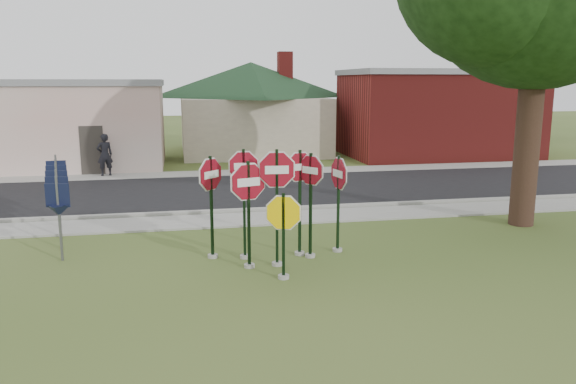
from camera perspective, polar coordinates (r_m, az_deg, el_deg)
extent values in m
plane|color=#3D531F|center=(11.77, 0.61, -9.23)|extent=(120.00, 120.00, 0.00)
cube|color=gray|center=(16.95, -3.16, -2.75)|extent=(60.00, 1.60, 0.06)
cube|color=black|center=(21.32, -4.84, 0.08)|extent=(60.00, 7.00, 0.04)
cube|color=gray|center=(25.53, -5.90, 1.92)|extent=(60.00, 1.60, 0.06)
cube|color=gray|center=(17.91, -3.61, -1.87)|extent=(60.00, 0.20, 0.14)
cylinder|color=gray|center=(12.83, -1.11, -7.30)|extent=(0.24, 0.24, 0.08)
cube|color=black|center=(12.48, -1.14, -1.69)|extent=(0.06, 0.05, 2.65)
cylinder|color=white|center=(12.31, -1.15, 2.28)|extent=(1.13, 0.10, 1.14)
cylinder|color=maroon|center=(12.31, -1.15, 2.28)|extent=(1.05, 0.10, 1.05)
cube|color=white|center=(12.31, -1.15, 2.28)|extent=(0.52, 0.05, 0.18)
cylinder|color=gray|center=(12.01, -0.45, -8.60)|extent=(0.24, 0.24, 0.08)
cube|color=black|center=(11.74, -0.46, -4.54)|extent=(0.07, 0.07, 1.85)
cylinder|color=white|center=(11.61, -0.46, -2.13)|extent=(0.99, 0.32, 1.03)
cylinder|color=#FFCE02|center=(11.61, -0.46, -2.13)|extent=(0.92, 0.30, 0.96)
cylinder|color=gray|center=(12.72, -3.94, -7.48)|extent=(0.24, 0.24, 0.08)
cube|color=black|center=(12.40, -4.01, -2.37)|extent=(0.07, 0.07, 2.41)
cylinder|color=white|center=(12.25, -4.06, 1.02)|extent=(1.11, 0.36, 1.16)
cylinder|color=maroon|center=(12.25, -4.06, 1.02)|extent=(1.03, 0.34, 1.07)
cube|color=white|center=(12.25, -4.06, 1.02)|extent=(0.51, 0.17, 0.18)
cylinder|color=gray|center=(13.42, 2.26, -6.46)|extent=(0.24, 0.24, 0.08)
cube|color=black|center=(13.11, 2.30, -1.43)|extent=(0.08, 0.08, 2.49)
cylinder|color=white|center=(12.95, 2.33, 2.23)|extent=(0.61, 0.79, 0.99)
cylinder|color=maroon|center=(12.95, 2.33, 2.23)|extent=(0.57, 0.74, 0.91)
cube|color=white|center=(12.95, 2.33, 2.23)|extent=(0.28, 0.37, 0.16)
cylinder|color=gray|center=(13.58, 1.18, -6.24)|extent=(0.24, 0.24, 0.08)
cube|color=black|center=(13.26, 1.20, -1.16)|extent=(0.07, 0.06, 2.54)
cylinder|color=white|center=(13.10, 1.22, 2.57)|extent=(0.96, 0.26, 0.98)
cylinder|color=maroon|center=(13.10, 1.22, 2.57)|extent=(0.89, 0.24, 0.91)
cube|color=white|center=(13.10, 1.22, 2.57)|extent=(0.44, 0.12, 0.16)
cylinder|color=gray|center=(13.37, -4.39, -6.55)|extent=(0.24, 0.24, 0.08)
cube|color=black|center=(13.05, -4.47, -1.28)|extent=(0.06, 0.05, 2.59)
cylinder|color=white|center=(12.88, -4.53, 2.65)|extent=(0.97, 0.03, 0.97)
cylinder|color=maroon|center=(12.88, -4.53, 2.65)|extent=(0.90, 0.03, 0.90)
cube|color=white|center=(12.88, -4.53, 2.65)|extent=(0.45, 0.01, 0.15)
cylinder|color=gray|center=(13.91, 5.04, -5.86)|extent=(0.24, 0.24, 0.08)
cube|color=black|center=(13.62, 5.13, -1.25)|extent=(0.06, 0.07, 2.37)
cylinder|color=white|center=(13.47, 5.18, 1.88)|extent=(0.21, 1.07, 1.08)
cylinder|color=maroon|center=(13.47, 5.18, 1.88)|extent=(0.20, 0.99, 1.00)
cube|color=white|center=(13.47, 5.18, 1.88)|extent=(0.10, 0.49, 0.17)
cylinder|color=gray|center=(13.49, -7.65, -6.46)|extent=(0.24, 0.24, 0.08)
cube|color=black|center=(13.19, -7.78, -1.59)|extent=(0.08, 0.08, 2.43)
cylinder|color=white|center=(13.04, -7.87, 1.78)|extent=(0.75, 0.78, 1.07)
cylinder|color=maroon|center=(13.04, -7.87, 1.78)|extent=(0.70, 0.72, 0.99)
cube|color=white|center=(13.04, -7.87, 1.78)|extent=(0.35, 0.36, 0.17)
cube|color=#59595E|center=(13.94, -22.21, -2.54)|extent=(0.05, 0.05, 2.00)
cube|color=black|center=(13.83, -22.38, -0.32)|extent=(0.55, 0.13, 0.55)
cone|color=black|center=(13.89, -22.27, -1.74)|extent=(0.65, 0.65, 0.25)
cube|color=#59595E|center=(14.93, -22.25, -1.67)|extent=(0.05, 0.05, 2.00)
cube|color=black|center=(14.83, -22.41, 0.40)|extent=(0.55, 0.09, 0.55)
cone|color=black|center=(14.89, -22.31, -0.92)|extent=(0.62, 0.62, 0.25)
cube|color=#59595E|center=(15.93, -22.28, -0.91)|extent=(0.05, 0.05, 2.00)
cube|color=black|center=(15.83, -22.43, 1.04)|extent=(0.55, 0.05, 0.55)
cone|color=black|center=(15.89, -22.34, -0.20)|extent=(0.58, 0.58, 0.25)
cube|color=#59595E|center=(16.93, -22.31, -0.24)|extent=(0.05, 0.05, 2.00)
cube|color=black|center=(16.84, -22.45, 1.60)|extent=(0.55, 0.05, 0.55)
cone|color=black|center=(16.90, -22.36, 0.43)|extent=(0.58, 0.58, 0.25)
cube|color=#59595E|center=(17.94, -22.34, 0.36)|extent=(0.05, 0.05, 2.00)
cube|color=black|center=(17.85, -22.47, 2.09)|extent=(0.55, 0.09, 0.55)
cone|color=black|center=(17.90, -22.39, 0.99)|extent=(0.62, 0.62, 0.25)
cube|color=beige|center=(29.66, -24.37, 6.11)|extent=(12.00, 6.00, 4.00)
cube|color=gray|center=(29.59, -24.69, 10.06)|extent=(12.20, 6.20, 0.30)
cube|color=#332D28|center=(26.27, -19.28, 3.97)|extent=(1.00, 0.10, 2.20)
cube|color=beige|center=(33.17, -3.73, 6.81)|extent=(8.00, 8.00, 3.20)
pyramid|color=black|center=(33.10, -3.81, 13.04)|extent=(11.60, 11.60, 2.00)
cube|color=maroon|center=(33.41, -0.32, 12.70)|extent=(0.80, 0.80, 1.60)
cube|color=maroon|center=(32.64, 14.95, 7.53)|extent=(10.00, 6.00, 4.50)
cube|color=gray|center=(32.59, 15.16, 11.66)|extent=(10.20, 6.20, 0.30)
cube|color=white|center=(29.10, 13.95, 7.88)|extent=(2.00, 0.08, 0.90)
cylinder|color=black|center=(17.35, 23.25, 6.14)|extent=(0.70, 0.70, 5.71)
cylinder|color=black|center=(44.12, 22.47, 7.59)|extent=(0.50, 0.50, 4.00)
sphere|color=black|center=(44.10, 22.83, 12.26)|extent=(5.60, 5.60, 5.60)
imported|color=black|center=(25.70, -18.12, 3.62)|extent=(0.78, 0.64, 1.83)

